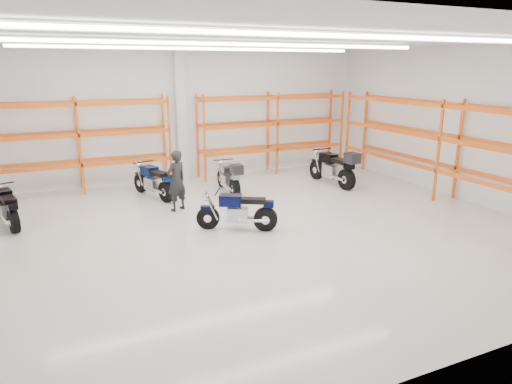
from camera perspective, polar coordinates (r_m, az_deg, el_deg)
name	(u,v)px	position (r m, az deg, el deg)	size (l,w,h in m)	color
ground	(247,230)	(11.31, -1.09, -4.74)	(14.00, 14.00, 0.00)	beige
room_shell	(246,94)	(10.66, -1.23, 12.10)	(14.02, 12.02, 4.51)	white
motorcycle_main	(240,212)	(11.16, -1.96, -2.52)	(1.82, 1.10, 0.99)	black
motorcycle_back_a	(7,208)	(13.02, -28.66, -1.80)	(0.78, 2.01, 1.00)	black
motorcycle_back_b	(154,182)	(14.27, -12.60, 1.22)	(0.94, 2.05, 1.04)	black
motorcycle_back_c	(229,178)	(14.38, -3.34, 1.79)	(0.67, 2.10, 1.08)	black
motorcycle_back_d	(335,168)	(15.55, 9.86, 2.96)	(0.78, 2.45, 1.26)	black
standing_man	(176,181)	(12.79, -9.92, 1.40)	(0.62, 0.41, 1.70)	black
structural_column	(181,116)	(16.22, -9.41, 9.39)	(0.32, 0.32, 4.50)	white
pallet_racking_back_left	(78,136)	(15.41, -21.34, 6.49)	(5.67, 0.87, 3.00)	orange
pallet_racking_back_right	(273,125)	(17.16, 2.10, 8.34)	(5.67, 0.87, 3.00)	orange
pallet_racking_side	(450,140)	(14.61, 23.05, 5.99)	(0.87, 9.07, 3.00)	orange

